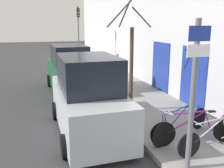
{
  "coord_description": "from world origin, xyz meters",
  "views": [
    {
      "loc": [
        -1.73,
        -0.2,
        3.39
      ],
      "look_at": [
        0.47,
        6.84,
        1.62
      ],
      "focal_mm": 40.0,
      "sensor_mm": 36.0,
      "label": 1
    }
  ],
  "objects_px": {
    "signpost": "(193,93)",
    "pedestrian_near": "(117,68)",
    "bicycle_1": "(195,130)",
    "traffic_light": "(78,29)",
    "bicycle_0": "(215,138)",
    "parked_car_1": "(69,71)",
    "street_tree": "(131,61)",
    "parked_car_0": "(88,99)",
    "bicycle_2": "(182,124)"
  },
  "relations": [
    {
      "from": "signpost",
      "to": "parked_car_0",
      "type": "bearing_deg",
      "value": 119.89
    },
    {
      "from": "parked_car_1",
      "to": "traffic_light",
      "type": "height_order",
      "value": "traffic_light"
    },
    {
      "from": "signpost",
      "to": "pedestrian_near",
      "type": "xyz_separation_m",
      "value": [
        0.77,
        7.5,
        -0.77
      ]
    },
    {
      "from": "signpost",
      "to": "street_tree",
      "type": "bearing_deg",
      "value": 86.95
    },
    {
      "from": "bicycle_2",
      "to": "pedestrian_near",
      "type": "distance_m",
      "value": 6.08
    },
    {
      "from": "bicycle_0",
      "to": "traffic_light",
      "type": "bearing_deg",
      "value": -0.63
    },
    {
      "from": "signpost",
      "to": "bicycle_1",
      "type": "height_order",
      "value": "signpost"
    },
    {
      "from": "parked_car_0",
      "to": "traffic_light",
      "type": "bearing_deg",
      "value": 81.23
    },
    {
      "from": "pedestrian_near",
      "to": "street_tree",
      "type": "distance_m",
      "value": 3.47
    },
    {
      "from": "pedestrian_near",
      "to": "street_tree",
      "type": "bearing_deg",
      "value": 78.04
    },
    {
      "from": "bicycle_2",
      "to": "traffic_light",
      "type": "bearing_deg",
      "value": -19.65
    },
    {
      "from": "bicycle_1",
      "to": "street_tree",
      "type": "bearing_deg",
      "value": 19.63
    },
    {
      "from": "signpost",
      "to": "bicycle_0",
      "type": "bearing_deg",
      "value": 22.8
    },
    {
      "from": "bicycle_0",
      "to": "parked_car_1",
      "type": "xyz_separation_m",
      "value": [
        -2.64,
        7.67,
        0.53
      ]
    },
    {
      "from": "bicycle_0",
      "to": "parked_car_1",
      "type": "height_order",
      "value": "parked_car_1"
    },
    {
      "from": "parked_car_0",
      "to": "bicycle_0",
      "type": "bearing_deg",
      "value": -41.76
    },
    {
      "from": "bicycle_2",
      "to": "street_tree",
      "type": "height_order",
      "value": "street_tree"
    },
    {
      "from": "bicycle_1",
      "to": "street_tree",
      "type": "xyz_separation_m",
      "value": [
        -0.64,
        3.2,
        1.51
      ]
    },
    {
      "from": "pedestrian_near",
      "to": "signpost",
      "type": "bearing_deg",
      "value": 81.52
    },
    {
      "from": "bicycle_0",
      "to": "traffic_light",
      "type": "height_order",
      "value": "traffic_light"
    },
    {
      "from": "bicycle_2",
      "to": "signpost",
      "type": "bearing_deg",
      "value": 129.71
    },
    {
      "from": "bicycle_0",
      "to": "parked_car_0",
      "type": "relative_size",
      "value": 0.5
    },
    {
      "from": "signpost",
      "to": "parked_car_0",
      "type": "xyz_separation_m",
      "value": [
        -1.69,
        2.95,
        -0.86
      ]
    },
    {
      "from": "bicycle_1",
      "to": "street_tree",
      "type": "distance_m",
      "value": 3.6
    },
    {
      "from": "street_tree",
      "to": "traffic_light",
      "type": "distance_m",
      "value": 10.13
    },
    {
      "from": "traffic_light",
      "to": "parked_car_1",
      "type": "bearing_deg",
      "value": -104.65
    },
    {
      "from": "parked_car_0",
      "to": "parked_car_1",
      "type": "distance_m",
      "value": 5.19
    },
    {
      "from": "bicycle_1",
      "to": "parked_car_0",
      "type": "relative_size",
      "value": 0.55
    },
    {
      "from": "bicycle_1",
      "to": "bicycle_2",
      "type": "bearing_deg",
      "value": 20.25
    },
    {
      "from": "pedestrian_near",
      "to": "traffic_light",
      "type": "height_order",
      "value": "traffic_light"
    },
    {
      "from": "bicycle_0",
      "to": "parked_car_1",
      "type": "distance_m",
      "value": 8.13
    },
    {
      "from": "parked_car_0",
      "to": "traffic_light",
      "type": "xyz_separation_m",
      "value": [
        1.74,
        11.31,
        1.93
      ]
    },
    {
      "from": "parked_car_1",
      "to": "bicycle_1",
      "type": "bearing_deg",
      "value": -73.79
    },
    {
      "from": "bicycle_0",
      "to": "pedestrian_near",
      "type": "bearing_deg",
      "value": -2.31
    },
    {
      "from": "bicycle_1",
      "to": "parked_car_0",
      "type": "xyz_separation_m",
      "value": [
        -2.55,
        1.97,
        0.54
      ]
    },
    {
      "from": "bicycle_1",
      "to": "parked_car_1",
      "type": "distance_m",
      "value": 7.57
    },
    {
      "from": "bicycle_0",
      "to": "bicycle_1",
      "type": "relative_size",
      "value": 0.91
    },
    {
      "from": "bicycle_2",
      "to": "parked_car_1",
      "type": "distance_m",
      "value": 7.08
    },
    {
      "from": "parked_car_0",
      "to": "bicycle_2",
      "type": "bearing_deg",
      "value": -31.25
    },
    {
      "from": "bicycle_2",
      "to": "pedestrian_near",
      "type": "relative_size",
      "value": 1.32
    },
    {
      "from": "bicycle_1",
      "to": "traffic_light",
      "type": "height_order",
      "value": "traffic_light"
    },
    {
      "from": "pedestrian_near",
      "to": "bicycle_1",
      "type": "bearing_deg",
      "value": 88.17
    },
    {
      "from": "street_tree",
      "to": "signpost",
      "type": "bearing_deg",
      "value": -93.05
    },
    {
      "from": "parked_car_0",
      "to": "signpost",
      "type": "bearing_deg",
      "value": -60.12
    },
    {
      "from": "bicycle_1",
      "to": "signpost",
      "type": "bearing_deg",
      "value": 147.11
    },
    {
      "from": "bicycle_2",
      "to": "parked_car_1",
      "type": "relative_size",
      "value": 0.53
    },
    {
      "from": "signpost",
      "to": "bicycle_0",
      "type": "height_order",
      "value": "signpost"
    },
    {
      "from": "traffic_light",
      "to": "pedestrian_near",
      "type": "bearing_deg",
      "value": -83.94
    },
    {
      "from": "parked_car_1",
      "to": "bicycle_0",
      "type": "bearing_deg",
      "value": -73.4
    },
    {
      "from": "bicycle_0",
      "to": "bicycle_2",
      "type": "distance_m",
      "value": 1.05
    }
  ]
}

